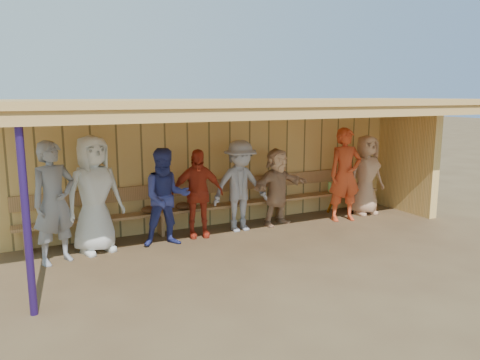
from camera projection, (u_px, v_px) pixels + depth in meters
name	position (u px, v px, depth m)	size (l,w,h in m)	color
ground	(249.00, 241.00, 8.36)	(90.00, 90.00, 0.00)	brown
player_a	(54.00, 203.00, 7.13)	(0.69, 0.46, 1.90)	gray
player_b	(94.00, 194.00, 7.62)	(0.95, 0.62, 1.94)	silver
player_c	(166.00, 197.00, 7.99)	(0.82, 0.64, 1.69)	navy
player_d	(197.00, 193.00, 8.49)	(0.95, 0.40, 1.62)	red
player_e	(240.00, 186.00, 8.86)	(1.12, 0.65, 1.74)	#97969E
player_f	(277.00, 187.00, 9.30)	(1.44, 0.46, 1.55)	tan
player_g	(345.00, 175.00, 9.59)	(0.70, 0.46, 1.92)	#CE4521
player_h	(366.00, 175.00, 10.11)	(0.84, 0.55, 1.73)	tan
dugout_structure	(250.00, 142.00, 8.83)	(8.80, 3.20, 2.50)	#E5B561
bench	(223.00, 200.00, 9.25)	(7.60, 0.34, 0.93)	#B3814C
dugout_equipment	(187.00, 207.00, 8.79)	(6.36, 0.62, 0.80)	orange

